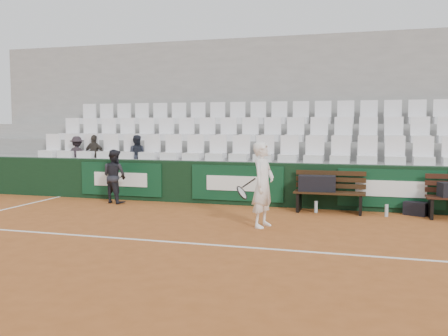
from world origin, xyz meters
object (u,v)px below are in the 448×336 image
Objects in this scene: water_bottle_near at (316,207)px; ball_kid at (114,176)px; spectator_a at (77,138)px; spectator_b at (94,138)px; water_bottle_far at (386,210)px; bench_left at (329,202)px; sports_bag_left at (317,183)px; sports_bag_ground at (416,209)px; tennis_player at (263,185)px; spectator_c at (136,138)px.

water_bottle_near is 0.19× the size of ball_kid.
spectator_a reaches higher than water_bottle_near.
water_bottle_far is at bearing 170.06° from spectator_b.
bench_left reaches higher than water_bottle_near.
spectator_a is (-6.55, 1.11, 1.38)m from water_bottle_near.
spectator_b is at bearing 165.55° from spectator_a.
water_bottle_far is (1.44, -0.18, -0.49)m from sports_bag_left.
water_bottle_far is 0.20× the size of ball_kid.
water_bottle_near is (-0.27, -0.10, -0.10)m from bench_left.
sports_bag_ground is at bearing 7.95° from water_bottle_near.
spectator_b is (-6.28, 1.01, 1.30)m from bench_left.
bench_left is at bearing 60.83° from tennis_player.
spectator_a is at bearing 174.49° from sports_bag_ground.
sports_bag_left is at bearing -175.37° from sports_bag_ground.
bench_left is 1.18m from water_bottle_far.
water_bottle_near is 5.10m from spectator_c.
sports_bag_ground is 7.00m from spectator_c.
water_bottle_far is 0.16× the size of tennis_player.
spectator_a reaches higher than bench_left.
water_bottle_far is at bearing 160.17° from spectator_c.
sports_bag_left is 4.96m from spectator_c.
tennis_player is 4.38m from ball_kid.
bench_left is at bearing -160.32° from ball_kid.
water_bottle_near is at bearing 177.66° from water_bottle_far.
spectator_b is at bearing 170.83° from bench_left.
sports_bag_left is 6.68m from spectator_a.
tennis_player is 6.49m from spectator_a.
sports_bag_ground is 0.43× the size of spectator_b.
sports_bag_ground is 0.29× the size of tennis_player.
tennis_player is (-2.82, -2.08, 0.65)m from sports_bag_ground.
ball_kid is 1.89m from spectator_b.
tennis_player is 6.03m from spectator_b.
spectator_a reaches higher than tennis_player.
spectator_b reaches higher than sports_bag_left.
bench_left is 1.91× the size of sports_bag_left.
sports_bag_left reaches higher than bench_left.
water_bottle_near is 0.24× the size of spectator_c.
sports_bag_left is 1.71× the size of sports_bag_ground.
tennis_player is at bearing -142.04° from water_bottle_far.
spectator_a is at bearing -9.16° from spectator_c.
spectator_a is (-5.76, 2.90, 0.72)m from tennis_player.
sports_bag_left reaches higher than sports_bag_ground.
tennis_player is (-1.05, -1.89, 0.56)m from bench_left.
spectator_a is at bearing 171.53° from bench_left.
spectator_b reaches higher than bench_left.
bench_left is 1.48× the size of spectator_a.
sports_bag_ground is 0.36× the size of ball_kid.
sports_bag_ground is (1.76, 0.19, -0.09)m from bench_left.
water_bottle_near is at bearing -172.05° from sports_bag_ground.
spectator_c is at bearing 168.63° from bench_left.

